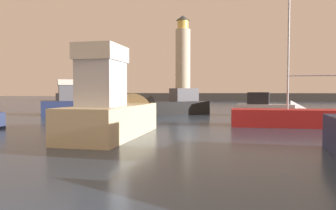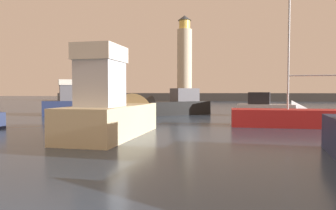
% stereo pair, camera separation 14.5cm
% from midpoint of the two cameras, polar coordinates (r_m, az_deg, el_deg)
% --- Properties ---
extents(ground_plane, '(220.00, 220.00, 0.00)m').
position_cam_midpoint_polar(ground_plane, '(39.22, 2.05, -0.74)').
color(ground_plane, '#2D3D51').
extents(breakwater, '(65.26, 6.72, 1.84)m').
position_cam_midpoint_polar(breakwater, '(75.13, 4.55, 1.48)').
color(breakwater, '#423F3D').
rests_on(breakwater, ground_plane).
extents(lighthouse, '(3.54, 3.54, 18.57)m').
position_cam_midpoint_polar(lighthouse, '(75.71, 3.09, 8.86)').
color(lighthouse, beige).
rests_on(lighthouse, breakwater).
extents(motorboat_1, '(7.87, 5.52, 3.55)m').
position_cam_midpoint_polar(motorboat_1, '(30.71, -14.65, 0.23)').
color(motorboat_1, '#1E284C').
rests_on(motorboat_1, ground_plane).
extents(motorboat_2, '(3.37, 9.09, 4.66)m').
position_cam_midpoint_polar(motorboat_2, '(16.33, -8.73, -1.05)').
color(motorboat_2, beige).
rests_on(motorboat_2, ground_plane).
extents(motorboat_3, '(6.43, 3.14, 2.40)m').
position_cam_midpoint_polar(motorboat_3, '(29.32, 19.02, -0.55)').
color(motorboat_3, silver).
rests_on(motorboat_3, ground_plane).
extents(motorboat_4, '(7.81, 6.29, 2.93)m').
position_cam_midpoint_polar(motorboat_4, '(29.20, -0.08, -0.19)').
color(motorboat_4, black).
rests_on(motorboat_4, ground_plane).
extents(sailboat_moored, '(8.72, 2.84, 12.77)m').
position_cam_midpoint_polar(sailboat_moored, '(21.07, 23.52, -2.07)').
color(sailboat_moored, '#B21E1E').
rests_on(sailboat_moored, ground_plane).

